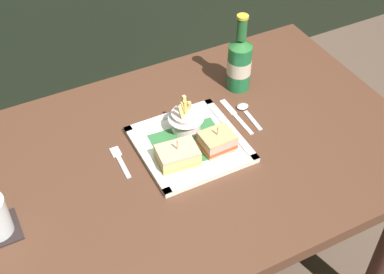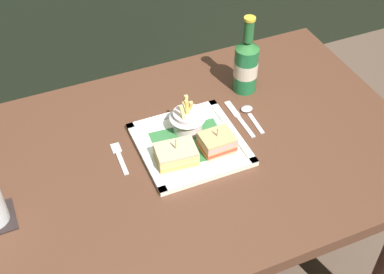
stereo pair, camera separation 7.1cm
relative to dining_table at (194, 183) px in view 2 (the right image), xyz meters
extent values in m
cube|color=#553222|center=(0.00, 0.00, 0.12)|extent=(1.20, 0.80, 0.04)
cylinder|color=#523E1F|center=(-0.52, 0.32, -0.26)|extent=(0.08, 0.08, 0.71)
cylinder|color=#473421|center=(0.52, 0.32, -0.26)|extent=(0.08, 0.08, 0.71)
cube|color=white|center=(-0.01, 0.02, 0.14)|extent=(0.27, 0.27, 0.01)
cube|color=#32723B|center=(-0.01, 0.02, 0.15)|extent=(0.20, 0.16, 0.00)
cube|color=white|center=(-0.01, -0.11, 0.15)|extent=(0.27, 0.02, 0.01)
cube|color=white|center=(-0.01, 0.14, 0.15)|extent=(0.27, 0.02, 0.01)
cube|color=white|center=(-0.13, 0.02, 0.15)|extent=(0.02, 0.27, 0.01)
cube|color=white|center=(0.12, 0.02, 0.15)|extent=(0.02, 0.27, 0.01)
cube|color=#D4C384|center=(-0.06, -0.03, 0.15)|extent=(0.11, 0.08, 0.01)
cube|color=#E3B556|center=(-0.06, -0.03, 0.16)|extent=(0.11, 0.08, 0.01)
cube|color=#D8C283|center=(-0.06, -0.03, 0.17)|extent=(0.11, 0.08, 0.01)
cube|color=#E8D676|center=(-0.06, -0.03, 0.18)|extent=(0.11, 0.08, 0.01)
cube|color=#D9B48B|center=(-0.06, -0.03, 0.19)|extent=(0.11, 0.08, 0.01)
cylinder|color=tan|center=(-0.06, -0.03, 0.19)|extent=(0.00, 0.00, 0.08)
cube|color=tan|center=(0.05, -0.03, 0.15)|extent=(0.09, 0.07, 0.01)
cube|color=#CC422B|center=(0.05, -0.03, 0.16)|extent=(0.09, 0.07, 0.01)
cube|color=tan|center=(0.05, -0.03, 0.17)|extent=(0.09, 0.07, 0.01)
cube|color=#DB9795|center=(0.05, -0.03, 0.18)|extent=(0.09, 0.07, 0.01)
cube|color=tan|center=(0.05, -0.03, 0.19)|extent=(0.09, 0.07, 0.01)
cylinder|color=tan|center=(0.05, -0.03, 0.18)|extent=(0.00, 0.00, 0.07)
cylinder|color=silver|center=(0.01, 0.07, 0.18)|extent=(0.08, 0.08, 0.06)
cone|color=white|center=(0.01, 0.07, 0.20)|extent=(0.10, 0.10, 0.03)
cube|color=#E5C475|center=(0.01, 0.07, 0.21)|extent=(0.02, 0.02, 0.07)
cube|color=#E8DA78|center=(0.01, 0.08, 0.22)|extent=(0.01, 0.01, 0.07)
cube|color=#E7BF59|center=(0.01, 0.06, 0.22)|extent=(0.01, 0.01, 0.07)
cube|color=#DCB763|center=(0.02, 0.07, 0.21)|extent=(0.01, 0.02, 0.06)
cube|color=#F1DB7D|center=(-0.01, 0.05, 0.21)|extent=(0.02, 0.02, 0.07)
cylinder|color=#1C6B38|center=(0.24, 0.18, 0.21)|extent=(0.07, 0.07, 0.14)
cone|color=#2D6F32|center=(0.24, 0.18, 0.29)|extent=(0.07, 0.07, 0.02)
cylinder|color=#216330|center=(0.24, 0.18, 0.34)|extent=(0.03, 0.03, 0.07)
cylinder|color=gold|center=(0.24, 0.18, 0.38)|extent=(0.03, 0.03, 0.01)
cylinder|color=beige|center=(0.24, 0.18, 0.21)|extent=(0.07, 0.07, 0.05)
cube|color=silver|center=(-0.19, 0.03, 0.14)|extent=(0.01, 0.09, 0.00)
cube|color=silver|center=(-0.19, 0.09, 0.14)|extent=(0.03, 0.04, 0.00)
cube|color=silver|center=(0.17, 0.03, 0.14)|extent=(0.01, 0.10, 0.00)
cube|color=silver|center=(0.17, 0.11, 0.14)|extent=(0.02, 0.07, 0.00)
cube|color=silver|center=(0.20, 0.03, 0.14)|extent=(0.02, 0.09, 0.00)
ellipsoid|color=silver|center=(0.20, 0.09, 0.14)|extent=(0.03, 0.03, 0.01)
camera|label=1|loc=(-0.47, -0.90, 1.14)|focal=49.81mm
camera|label=2|loc=(-0.40, -0.93, 1.14)|focal=49.81mm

